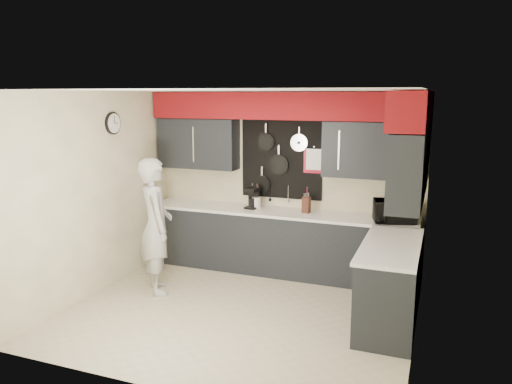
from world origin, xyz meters
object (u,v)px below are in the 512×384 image
at_px(coffee_maker, 253,197).
at_px(person, 156,226).
at_px(microwave, 394,211).
at_px(utensil_crock, 256,203).
at_px(knife_block, 306,205).

bearing_deg(coffee_maker, person, -114.12).
height_order(microwave, utensil_crock, microwave).
xyz_separation_m(coffee_maker, person, (-0.85, -1.28, -0.19)).
height_order(knife_block, utensil_crock, knife_block).
xyz_separation_m(microwave, person, (-2.87, -1.16, -0.18)).
bearing_deg(person, utensil_crock, -75.69).
bearing_deg(coffee_maker, utensil_crock, 12.00).
height_order(knife_block, coffee_maker, coffee_maker).
height_order(coffee_maker, person, person).
distance_m(microwave, utensil_crock, 1.97).
xyz_separation_m(microwave, knife_block, (-1.21, 0.10, -0.03)).
relative_size(knife_block, utensil_crock, 1.38).
distance_m(knife_block, person, 2.10).
height_order(microwave, knife_block, microwave).
bearing_deg(utensil_crock, microwave, -3.50).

